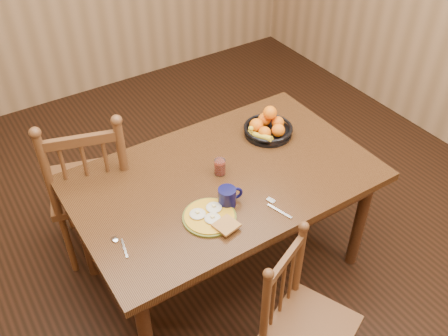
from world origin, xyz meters
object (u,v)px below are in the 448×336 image
coffee_mug (228,196)px  chair_near (304,323)px  dining_table (224,187)px  chair_far (93,187)px  fruit_bowl (268,127)px  breakfast_plate (210,217)px

coffee_mug → chair_near: bearing=-85.0°
dining_table → chair_far: 0.81m
chair_near → coffee_mug: chair_near is taller
dining_table → chair_near: (-0.05, -0.78, -0.25)m
dining_table → chair_far: (-0.56, 0.56, -0.15)m
chair_near → fruit_bowl: 1.13m
chair_near → dining_table: bearing=62.6°
dining_table → chair_near: 0.82m
coffee_mug → chair_far: bearing=121.4°
chair_far → dining_table: bearing=152.7°
fruit_bowl → coffee_mug: bearing=-144.6°
dining_table → chair_far: size_ratio=1.51×
fruit_bowl → chair_far: bearing=158.9°
dining_table → chair_near: size_ratio=1.87×
chair_far → chair_near: 1.43m
breakfast_plate → fruit_bowl: bearing=32.3°
fruit_bowl → chair_near: bearing=-116.4°
breakfast_plate → coffee_mug: (0.13, 0.04, 0.04)m
chair_far → fruit_bowl: 1.09m
chair_far → breakfast_plate: (0.33, -0.79, 0.25)m
dining_table → coffee_mug: bearing=-118.0°
chair_far → coffee_mug: chair_far is taller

